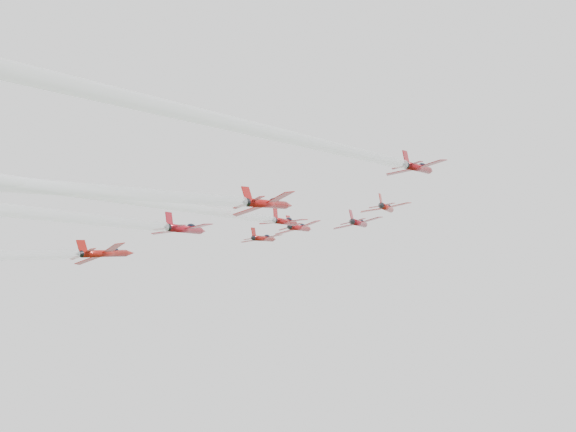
% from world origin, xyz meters
% --- Properties ---
extents(jet_lead, '(10.33, 13.63, 7.31)m').
position_xyz_m(jet_lead, '(3.01, 27.55, 162.88)').
color(jet_lead, maroon).
extents(jet_row2_left, '(8.58, 11.33, 6.08)m').
position_xyz_m(jet_row2_left, '(-12.02, 15.31, 157.04)').
color(jet_row2_left, maroon).
extents(jet_row2_center, '(9.18, 12.11, 6.50)m').
position_xyz_m(jet_row2_center, '(-3.26, 13.17, 156.03)').
color(jet_row2_center, '#AE1015').
extents(jet_row2_right, '(9.37, 12.37, 6.64)m').
position_xyz_m(jet_row2_right, '(13.11, 15.58, 157.18)').
color(jet_row2_right, '#AE1610').
extents(jet_center, '(8.70, 85.58, 41.47)m').
position_xyz_m(jet_center, '(-0.42, -36.08, 132.56)').
color(jet_center, '#A40F12').
extents(jet_rear_right, '(10.05, 98.84, 47.90)m').
position_xyz_m(jet_rear_right, '(6.97, -61.78, 120.34)').
color(jet_rear_right, '#A5110F').
extents(jet_rear_farright, '(8.63, 84.92, 41.15)m').
position_xyz_m(jet_rear_farright, '(28.24, -52.27, 124.86)').
color(jet_rear_farright, maroon).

